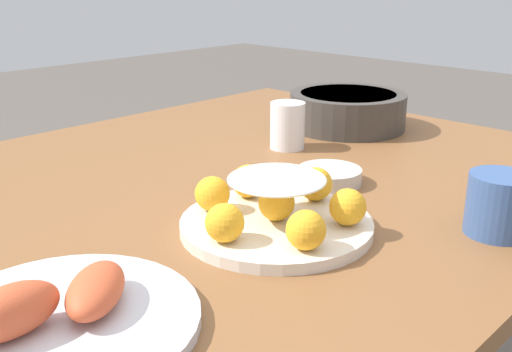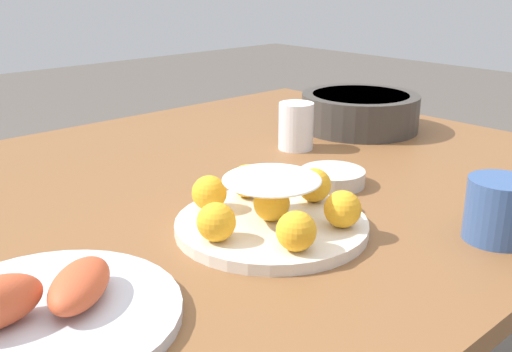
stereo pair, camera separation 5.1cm
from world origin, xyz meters
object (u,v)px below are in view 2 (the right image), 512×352
serving_bowl (360,110)px  seafood_platter (43,309)px  dining_table (244,223)px  sauce_bowl (332,177)px  cup_far (296,126)px  cup_near (499,210)px  cake_plate (271,210)px

serving_bowl → seafood_platter: size_ratio=0.94×
dining_table → sauce_bowl: bearing=-60.2°
serving_bowl → cup_far: size_ratio=2.80×
serving_bowl → sauce_bowl: size_ratio=2.40×
cup_far → seafood_platter: bearing=-158.0°
serving_bowl → sauce_bowl: serving_bowl is taller
cup_near → sauce_bowl: bearing=89.2°
cup_far → serving_bowl: bearing=2.9°
sauce_bowl → cup_far: size_ratio=1.16×
dining_table → cup_near: bearing=-80.1°
dining_table → serving_bowl: size_ratio=4.85×
serving_bowl → sauce_bowl: 0.39m
cake_plate → cup_far: size_ratio=2.85×
seafood_platter → cup_far: cup_far is taller
dining_table → sauce_bowl: 0.19m
cup_near → cake_plate: bearing=131.7°
cake_plate → serving_bowl: (0.54, 0.27, 0.01)m
seafood_platter → cake_plate: bearing=1.3°
cake_plate → cup_far: cup_far is taller
cake_plate → sauce_bowl: 0.22m
cup_near → cup_far: size_ratio=0.93×
cup_near → serving_bowl: bearing=55.7°
cup_far → dining_table: bearing=-163.9°
dining_table → seafood_platter: bearing=-155.7°
sauce_bowl → seafood_platter: size_ratio=0.39×
cup_near → seafood_platter: bearing=157.8°
seafood_platter → cup_far: (0.65, 0.26, 0.03)m
sauce_bowl → cup_near: cup_near is taller
cup_near → dining_table: bearing=99.9°
cake_plate → seafood_platter: cake_plate is taller
seafood_platter → cup_near: bearing=-22.2°
cake_plate → cup_near: 0.30m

